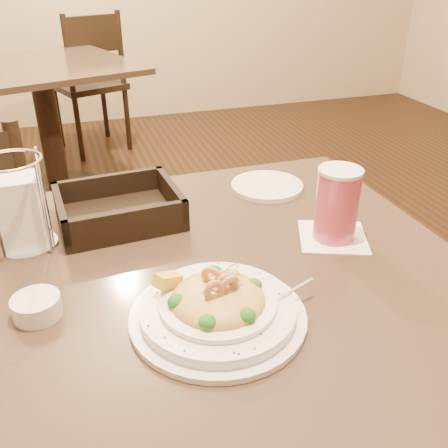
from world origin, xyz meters
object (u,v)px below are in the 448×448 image
object	(u,v)px
main_table	(227,360)
side_plate	(267,186)
butter_ramekin	(37,307)
drink_glass	(337,205)
bread_basket	(119,211)
background_table	(46,108)
pasta_bowl	(218,306)
dining_chair_far	(90,79)
napkin_caddy	(20,210)

from	to	relation	value
main_table	side_plate	bearing A→B (deg)	55.77
butter_ramekin	drink_glass	bearing A→B (deg)	7.01
bread_basket	main_table	bearing A→B (deg)	-56.08
main_table	background_table	xyz separation A→B (m)	(-0.33, 2.12, 0.00)
drink_glass	background_table	bearing A→B (deg)	105.27
background_table	pasta_bowl	size ratio (longest dim) A/B	3.59
drink_glass	side_plate	xyz separation A→B (m)	(-0.03, 0.27, -0.07)
bread_basket	side_plate	world-z (taller)	bread_basket
drink_glass	dining_chair_far	bearing A→B (deg)	95.68
dining_chair_far	pasta_bowl	bearing A→B (deg)	70.10
napkin_caddy	side_plate	xyz separation A→B (m)	(0.56, 0.11, -0.07)
butter_ramekin	napkin_caddy	bearing A→B (deg)	94.63
drink_glass	bread_basket	xyz separation A→B (m)	(-0.40, 0.21, -0.05)
side_plate	dining_chair_far	bearing A→B (deg)	95.52
background_table	side_plate	bearing A→B (deg)	-73.57
pasta_bowl	side_plate	world-z (taller)	pasta_bowl
background_table	main_table	bearing A→B (deg)	-81.15
butter_ramekin	bread_basket	bearing A→B (deg)	58.92
main_table	side_plate	world-z (taller)	side_plate
pasta_bowl	side_plate	distance (m)	0.52
side_plate	butter_ramekin	distance (m)	0.64
butter_ramekin	pasta_bowl	bearing A→B (deg)	-20.17
napkin_caddy	background_table	bearing A→B (deg)	89.25
dining_chair_far	drink_glass	world-z (taller)	dining_chair_far
napkin_caddy	main_table	bearing A→B (deg)	-29.06
background_table	side_plate	xyz separation A→B (m)	(0.54, -1.81, 0.24)
background_table	bread_basket	distance (m)	1.90
background_table	bread_basket	size ratio (longest dim) A/B	4.21
bread_basket	butter_ramekin	distance (m)	0.33
main_table	background_table	size ratio (longest dim) A/B	0.80
background_table	drink_glass	distance (m)	2.18
drink_glass	napkin_caddy	size ratio (longest dim) A/B	0.94
main_table	bread_basket	distance (m)	0.39
dining_chair_far	side_plate	xyz separation A→B (m)	(0.24, -2.49, 0.25)
bread_basket	butter_ramekin	world-z (taller)	bread_basket
background_table	bread_basket	xyz separation A→B (m)	(0.16, -1.87, 0.26)
dining_chair_far	pasta_bowl	world-z (taller)	dining_chair_far
napkin_caddy	side_plate	distance (m)	0.57
main_table	side_plate	distance (m)	0.44
pasta_bowl	bread_basket	bearing A→B (deg)	104.88
main_table	bread_basket	bearing A→B (deg)	123.92
bread_basket	butter_ramekin	size ratio (longest dim) A/B	3.43
main_table	bread_basket	xyz separation A→B (m)	(-0.16, 0.25, 0.26)
main_table	dining_chair_far	world-z (taller)	dining_chair_far
dining_chair_far	main_table	bearing A→B (deg)	71.36
main_table	dining_chair_far	size ratio (longest dim) A/B	0.97
pasta_bowl	bread_basket	size ratio (longest dim) A/B	1.17
dining_chair_far	napkin_caddy	xyz separation A→B (m)	(-0.32, -2.59, 0.32)
background_table	napkin_caddy	size ratio (longest dim) A/B	6.00
side_plate	butter_ramekin	xyz separation A→B (m)	(-0.54, -0.34, 0.01)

